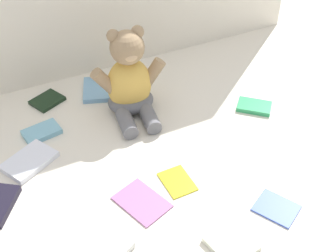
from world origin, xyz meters
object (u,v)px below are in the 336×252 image
Objects in this scene: book_case_0 at (142,201)px; book_case_3 at (97,89)px; book_case_8 at (47,101)px; book_case_9 at (29,161)px; book_case_1 at (231,244)px; teddy_bear at (130,83)px; book_case_4 at (276,207)px; book_case_6 at (177,181)px; book_case_10 at (254,106)px; book_case_5 at (42,132)px.

book_case_3 is at bearing 64.04° from book_case_0.
book_case_9 is at bearing 130.70° from book_case_8.
book_case_9 is (-0.35, 0.46, 0.00)m from book_case_1.
book_case_3 is at bearing 122.41° from teddy_bear.
teddy_bear is at bearing 79.04° from book_case_4.
book_case_9 reaches higher than book_case_8.
teddy_bear reaches higher than book_case_6.
teddy_bear is 0.29m from book_case_8.
book_case_4 is 0.97× the size of book_case_10.
book_case_5 is at bearing -58.27° from book_case_9.
book_case_0 is at bearing -168.52° from book_case_9.
book_case_5 is (-0.16, 0.37, 0.00)m from book_case_0.
book_case_3 reaches higher than book_case_10.
book_case_5 is 0.15m from book_case_8.
book_case_1 reaches higher than book_case_8.
book_case_3 is 0.51m from book_case_10.
book_case_8 reaches higher than book_case_6.
book_case_6 is (0.27, -0.34, -0.00)m from book_case_5.
teddy_bear is at bearing -101.44° from book_case_5.
book_case_5 reaches higher than book_case_10.
book_case_4 is at bearing -46.96° from book_case_6.
book_case_6 is at bearing 116.20° from book_case_3.
book_case_10 is at bearing 38.61° from book_case_1.
book_case_1 is 0.75m from book_case_8.
teddy_bear is at bearing -149.25° from book_case_8.
book_case_1 reaches higher than book_case_10.
book_case_3 is 1.39× the size of book_case_8.
book_case_1 is at bearing -162.47° from book_case_5.
book_case_3 is at bearing -68.16° from book_case_5.
book_case_5 and book_case_9 have the same top height.
book_case_6 is at bearing -8.28° from book_case_0.
book_case_3 reaches higher than book_case_6.
book_case_0 is 1.31× the size of book_case_1.
book_case_3 is at bearing 85.03° from book_case_1.
book_case_8 is (-0.39, 0.67, 0.00)m from book_case_4.
teddy_bear reaches higher than book_case_1.
book_case_4 is 1.02× the size of book_case_6.
book_case_1 is at bearing -76.79° from book_case_0.
book_case_3 is at bearing 95.81° from book_case_6.
book_case_10 is (0.18, 0.36, 0.00)m from book_case_4.
book_case_0 is 0.50m from book_case_3.
book_case_1 is at bearing -178.05° from book_case_10.
book_case_4 reaches higher than book_case_6.
book_case_0 is 0.97× the size of book_case_9.
book_case_10 is at bearing 24.79° from book_case_6.
teddy_bear is 2.98× the size of book_case_8.
book_case_6 is (0.06, -0.47, -0.00)m from book_case_3.
book_case_1 reaches higher than book_case_6.
teddy_bear is at bearing 51.69° from book_case_0.
book_case_8 is at bearing 97.16° from book_case_1.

